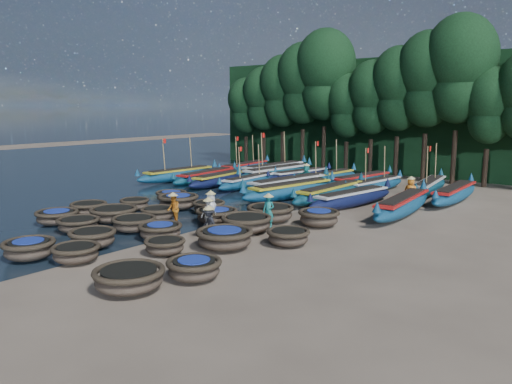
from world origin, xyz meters
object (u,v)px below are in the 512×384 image
Objects in this scene: coracle_16 at (158,213)px; fisherman_0 at (211,208)px; coracle_7 at (92,238)px; fisherman_5 at (306,176)px; coracle_2 at (29,248)px; long_boat_2 at (222,179)px; long_boat_16 at (429,187)px; coracle_13 at (160,231)px; long_boat_3 at (250,181)px; long_boat_5 at (291,190)px; coracle_22 at (209,206)px; long_boat_7 at (352,198)px; long_boat_9 at (245,168)px; coracle_11 at (114,214)px; long_boat_17 at (455,193)px; long_boat_0 at (179,174)px; long_boat_12 at (300,175)px; coracle_24 at (319,217)px; fisherman_6 at (411,191)px; coracle_14 at (225,238)px; coracle_12 at (134,223)px; long_boat_10 at (274,170)px; long_boat_13 at (326,178)px; coracle_15 at (135,204)px; fisherman_1 at (268,209)px; coracle_23 at (270,213)px; long_boat_1 at (207,176)px; long_boat_4 at (288,185)px; coracle_19 at (288,236)px; coracle_20 at (171,196)px; coracle_3 at (76,253)px; coracle_6 at (78,224)px; long_boat_11 at (277,173)px; long_boat_6 at (330,193)px; coracle_9 at (194,268)px; coracle_21 at (178,201)px; fisherman_3 at (209,223)px; fisherman_2 at (173,208)px; fisherman_4 at (209,214)px; coracle_8 at (165,246)px; coracle_17 at (217,215)px; coracle_5 at (57,216)px; coracle_4 at (129,278)px; coracle_18 at (246,223)px.

coracle_16 is 3.03m from fisherman_0.
fisherman_5 is at bearing 95.43° from coracle_7.
fisherman_5 reaches higher than coracle_2.
long_boat_2 is 14.71m from long_boat_16.
long_boat_3 reaches higher than coracle_13.
coracle_22 is at bearing -89.56° from long_boat_5.
long_boat_9 reaches higher than long_boat_7.
coracle_11 is 4.52m from coracle_13.
long_boat_17 is at bearing 60.45° from long_boat_7.
long_boat_0 is 9.62m from long_boat_12.
coracle_13 is 7.79m from coracle_24.
fisherman_5 is 8.65m from fisherman_6.
coracle_12 is at bearing -173.82° from coracle_14.
long_boat_13 is (5.78, -1.09, -0.06)m from long_boat_10.
fisherman_1 is at bearing 11.29° from coracle_15.
long_boat_1 reaches higher than coracle_23.
long_boat_4 is 8.24m from fisherman_6.
long_boat_0 reaches higher than coracle_19.
long_boat_9 is (-4.88, 12.79, 0.15)m from coracle_20.
coracle_6 is (-4.12, 2.61, 0.00)m from coracle_3.
long_boat_6 is at bearing -27.64° from long_boat_11.
coracle_21 is (-9.35, 7.70, 0.06)m from coracle_9.
long_boat_16 is 4.67× the size of fisherman_3.
coracle_23 is 4.94m from fisherman_2.
coracle_16 is at bearing 100.17° from coracle_2.
fisherman_3 reaches higher than coracle_11.
long_boat_12 is at bearing 102.78° from coracle_3.
coracle_11 is at bearing -145.65° from coracle_24.
fisherman_4 is (2.74, 2.26, 0.45)m from coracle_12.
coracle_8 is 0.23× the size of long_boat_5.
long_boat_3 is 0.86× the size of long_boat_5.
coracle_21 is (0.08, 4.34, 0.03)m from coracle_11.
coracle_12 is 4.16m from coracle_17.
coracle_2 is at bearing -56.38° from coracle_6.
coracle_5 is 0.33× the size of long_boat_16.
fisherman_3 is (10.00, -17.89, 0.20)m from long_boat_10.
coracle_24 is (8.19, 8.17, 0.08)m from coracle_6.
coracle_4 is at bearing 4.01° from coracle_2.
long_boat_9 reaches higher than coracle_15.
long_boat_13 is (-1.30, 20.77, 0.09)m from coracle_7.
coracle_14 is at bearing 58.21° from coracle_8.
coracle_6 is 9.09m from fisherman_1.
coracle_8 is 18.77m from long_boat_1.
coracle_5 is 8.16m from coracle_8.
coracle_8 is 4.77m from coracle_18.
long_boat_9 is 22.11m from fisherman_3.
long_boat_5 is at bearing 122.83° from fisherman_3.
coracle_9 is at bearing -39.47° from coracle_21.
coracle_23 reaches higher than coracle_4.
long_boat_16 reaches higher than long_boat_3.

